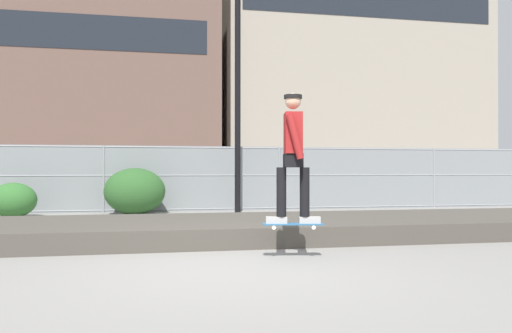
# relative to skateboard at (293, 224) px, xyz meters

# --- Properties ---
(ground_plane) EXTENTS (120.00, 120.00, 0.00)m
(ground_plane) POSITION_rel_skateboard_xyz_m (-0.82, -0.51, -0.45)
(ground_plane) COLOR gray
(gravel_berm) EXTENTS (16.08, 2.78, 0.31)m
(gravel_berm) POSITION_rel_skateboard_xyz_m (-0.82, 2.16, -0.30)
(gravel_berm) COLOR #4C473F
(gravel_berm) RESTS_ON ground_plane
(skateboard) EXTENTS (0.82, 0.32, 0.07)m
(skateboard) POSITION_rel_skateboard_xyz_m (0.00, 0.00, 0.00)
(skateboard) COLOR #2D608C
(skater) EXTENTS (0.73, 0.61, 1.72)m
(skater) POSITION_rel_skateboard_xyz_m (0.00, 0.00, 0.99)
(skater) COLOR #B2ADA8
(skater) RESTS_ON skateboard
(chain_fence) EXTENTS (24.89, 0.06, 1.85)m
(chain_fence) POSITION_rel_skateboard_xyz_m (-0.82, 7.73, 0.48)
(chain_fence) COLOR gray
(chain_fence) RESTS_ON ground_plane
(street_lamp) EXTENTS (0.44, 0.44, 6.91)m
(street_lamp) POSITION_rel_skateboard_xyz_m (0.30, 6.95, 3.84)
(street_lamp) COLOR black
(street_lamp) RESTS_ON ground_plane
(parked_car_near) EXTENTS (4.55, 2.26, 1.66)m
(parked_car_near) POSITION_rel_skateboard_xyz_m (-5.56, 11.11, 0.39)
(parked_car_near) COLOR black
(parked_car_near) RESTS_ON ground_plane
(parked_car_mid) EXTENTS (4.44, 2.03, 1.66)m
(parked_car_mid) POSITION_rel_skateboard_xyz_m (0.46, 10.87, 0.39)
(parked_car_mid) COLOR #474C54
(parked_car_mid) RESTS_ON ground_plane
(parked_car_far) EXTENTS (4.55, 2.26, 1.66)m
(parked_car_far) POSITION_rel_skateboard_xyz_m (6.29, 10.92, 0.39)
(parked_car_far) COLOR silver
(parked_car_far) RESTS_ON ground_plane
(library_building) EXTENTS (28.05, 11.95, 17.72)m
(library_building) POSITION_rel_skateboard_xyz_m (-11.44, 35.97, 8.41)
(library_building) COLOR brown
(library_building) RESTS_ON ground_plane
(office_block) EXTENTS (23.36, 11.72, 24.17)m
(office_block) POSITION_rel_skateboard_xyz_m (15.11, 37.23, 11.63)
(office_block) COLOR #9E9384
(office_block) RESTS_ON ground_plane
(shrub_center) EXTENTS (1.11, 0.91, 0.86)m
(shrub_center) POSITION_rel_skateboard_xyz_m (-5.32, 6.65, -0.02)
(shrub_center) COLOR #336B2D
(shrub_center) RESTS_ON ground_plane
(shrub_right) EXTENTS (1.58, 1.29, 1.22)m
(shrub_right) POSITION_rel_skateboard_xyz_m (-2.43, 6.95, 0.16)
(shrub_right) COLOR #2D5B28
(shrub_right) RESTS_ON ground_plane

